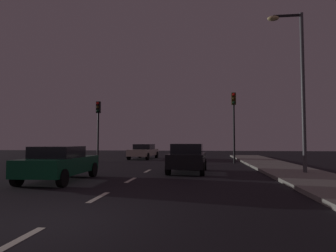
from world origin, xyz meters
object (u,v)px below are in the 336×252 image
object	(u,v)px
traffic_signal_left	(98,119)
street_lamp_right	(298,78)
traffic_signal_right	(234,114)
car_stopped_ahead	(188,158)
car_adjacent_lane	(60,163)
car_oncoming_far	(144,151)

from	to	relation	value
traffic_signal_left	street_lamp_right	bearing A→B (deg)	-30.50
traffic_signal_right	traffic_signal_left	bearing A→B (deg)	-179.99
car_stopped_ahead	car_adjacent_lane	world-z (taller)	car_stopped_ahead
traffic_signal_left	car_adjacent_lane	xyz separation A→B (m)	(2.32, -10.69, -2.61)
traffic_signal_right	car_adjacent_lane	distance (m)	13.74
traffic_signal_right	car_oncoming_far	distance (m)	9.72
car_stopped_ahead	car_oncoming_far	distance (m)	12.64
traffic_signal_left	car_oncoming_far	xyz separation A→B (m)	(2.63, 4.98, -2.63)
traffic_signal_right	car_stopped_ahead	xyz separation A→B (m)	(-3.11, -6.75, -2.90)
traffic_signal_right	car_oncoming_far	world-z (taller)	traffic_signal_right
car_oncoming_far	street_lamp_right	world-z (taller)	street_lamp_right
car_adjacent_lane	car_oncoming_far	xyz separation A→B (m)	(0.31, 15.67, -0.02)
car_stopped_ahead	traffic_signal_right	bearing A→B (deg)	65.26
traffic_signal_right	car_stopped_ahead	size ratio (longest dim) A/B	1.32
car_stopped_ahead	traffic_signal_left	bearing A→B (deg)	137.37
traffic_signal_right	street_lamp_right	xyz separation A→B (m)	(2.25, -7.48, 1.00)
traffic_signal_left	car_stopped_ahead	size ratio (longest dim) A/B	1.19
car_stopped_ahead	car_oncoming_far	size ratio (longest dim) A/B	0.86
traffic_signal_left	street_lamp_right	distance (m)	14.79
traffic_signal_right	car_stopped_ahead	bearing A→B (deg)	-114.74
traffic_signal_right	street_lamp_right	bearing A→B (deg)	-73.28
traffic_signal_left	car_oncoming_far	distance (m)	6.22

